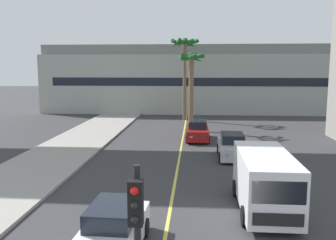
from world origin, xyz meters
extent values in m
cube|color=#DBCC4C|center=(0.00, 24.00, 0.00)|extent=(0.14, 56.00, 0.01)
cube|color=#ADB2A8|center=(0.00, 49.00, 3.66)|extent=(37.00, 8.00, 7.33)
cube|color=gray|center=(0.00, 49.00, 7.93)|extent=(36.26, 7.20, 1.20)
cube|color=black|center=(0.00, 44.98, 4.03)|extent=(33.30, 0.04, 1.00)
cube|color=maroon|center=(1.19, 29.71, 0.58)|extent=(1.72, 4.11, 0.80)
cube|color=black|center=(1.19, 29.86, 1.26)|extent=(1.40, 2.06, 0.60)
cube|color=#F2EDCC|center=(1.67, 27.71, 0.63)|extent=(0.24, 0.08, 0.14)
cube|color=#F2EDCC|center=(0.73, 27.70, 0.63)|extent=(0.24, 0.08, 0.14)
cylinder|color=black|center=(2.00, 28.45, 0.32)|extent=(0.22, 0.64, 0.64)
cylinder|color=black|center=(0.39, 28.44, 0.32)|extent=(0.22, 0.64, 0.64)
cylinder|color=black|center=(1.99, 30.99, 0.32)|extent=(0.22, 0.64, 0.64)
cylinder|color=black|center=(0.38, 30.98, 0.32)|extent=(0.22, 0.64, 0.64)
cube|color=white|center=(-1.55, 11.49, 0.58)|extent=(1.85, 4.16, 0.80)
cube|color=black|center=(-1.55, 11.64, 1.26)|extent=(1.47, 2.10, 0.60)
cylinder|color=black|center=(-0.70, 12.73, 0.32)|extent=(0.24, 0.65, 0.64)
cylinder|color=black|center=(-2.32, 12.79, 0.32)|extent=(0.24, 0.65, 0.64)
cube|color=#B7BABF|center=(3.40, 24.09, 0.58)|extent=(1.76, 4.13, 0.80)
cube|color=black|center=(3.40, 24.24, 1.26)|extent=(1.43, 2.07, 0.60)
cube|color=#F2EDCC|center=(3.83, 22.07, 0.63)|extent=(0.24, 0.08, 0.14)
cube|color=#F2EDCC|center=(2.90, 22.09, 0.63)|extent=(0.24, 0.08, 0.14)
cylinder|color=black|center=(4.18, 22.80, 0.32)|extent=(0.23, 0.64, 0.64)
cylinder|color=black|center=(2.57, 22.83, 0.32)|extent=(0.23, 0.64, 0.64)
cylinder|color=black|center=(4.22, 25.35, 0.32)|extent=(0.23, 0.64, 0.64)
cylinder|color=black|center=(2.61, 25.37, 0.32)|extent=(0.23, 0.64, 0.64)
cube|color=white|center=(3.81, 15.38, 1.31)|extent=(2.04, 5.21, 2.10)
cube|color=black|center=(3.79, 12.82, 1.66)|extent=(1.80, 0.09, 0.80)
cube|color=black|center=(3.79, 12.76, 0.73)|extent=(1.70, 0.07, 0.44)
cylinder|color=black|center=(4.75, 13.82, 0.38)|extent=(0.27, 0.76, 0.76)
cylinder|color=black|center=(2.85, 13.83, 0.38)|extent=(0.27, 0.76, 0.76)
cylinder|color=black|center=(4.77, 16.94, 0.38)|extent=(0.27, 0.76, 0.76)
cylinder|color=black|center=(2.87, 16.95, 0.38)|extent=(0.27, 0.76, 0.76)
cube|color=black|center=(0.03, 6.58, 3.60)|extent=(0.24, 0.20, 0.76)
sphere|color=red|center=(0.03, 6.48, 3.84)|extent=(0.14, 0.14, 0.14)
sphere|color=black|center=(0.03, 6.48, 3.60)|extent=(0.14, 0.14, 0.14)
sphere|color=black|center=(0.03, 6.48, 3.36)|extent=(0.14, 0.14, 0.14)
cylinder|color=brown|center=(-0.20, 40.92, 4.23)|extent=(0.38, 0.38, 8.46)
sphere|color=#236028|center=(-0.20, 40.92, 8.61)|extent=(0.60, 0.60, 0.60)
cone|color=#236028|center=(0.77, 40.78, 8.38)|extent=(0.72, 2.04, 0.87)
cone|color=#236028|center=(0.60, 41.49, 8.25)|extent=(1.52, 1.87, 1.09)
cone|color=#236028|center=(0.00, 41.87, 8.28)|extent=(2.04, 0.84, 1.04)
cone|color=#236028|center=(-0.77, 41.70, 8.43)|extent=(1.87, 1.54, 0.79)
cone|color=#236028|center=(-1.07, 41.35, 8.33)|extent=(1.28, 1.98, 0.97)
cone|color=#236028|center=(-1.07, 40.48, 8.29)|extent=(1.29, 1.98, 1.03)
cone|color=#236028|center=(-0.75, 40.11, 8.32)|extent=(1.90, 1.49, 0.97)
cone|color=#236028|center=(-0.16, 39.94, 8.32)|extent=(2.01, 0.52, 0.98)
cone|color=#236028|center=(0.57, 40.31, 8.30)|extent=(1.59, 1.83, 1.01)
cylinder|color=brown|center=(0.60, 34.36, 3.34)|extent=(0.45, 0.45, 6.67)
sphere|color=#236028|center=(0.60, 34.36, 6.82)|extent=(0.60, 0.60, 0.60)
cone|color=#236028|center=(1.41, 34.43, 6.56)|extent=(0.59, 1.73, 0.92)
cone|color=#236028|center=(0.92, 35.11, 6.56)|extent=(1.73, 1.08, 0.92)
cone|color=#236028|center=(0.25, 35.10, 6.49)|extent=(1.71, 1.11, 1.02)
cone|color=#236028|center=(-0.21, 34.25, 6.54)|extent=(0.66, 1.73, 0.96)
cone|color=#236028|center=(0.28, 33.60, 6.58)|extent=(1.73, 1.06, 0.88)
cone|color=#236028|center=(0.95, 33.62, 6.64)|extent=(1.72, 1.12, 0.79)
camera|label=1|loc=(0.97, 0.97, 5.79)|focal=38.90mm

